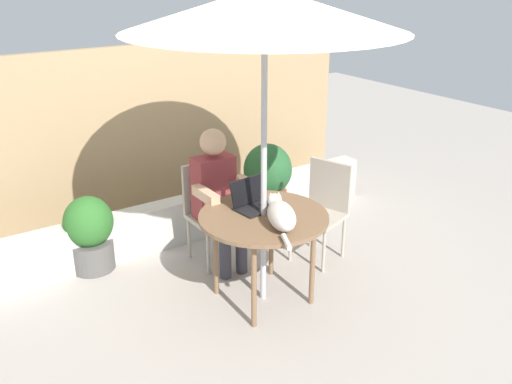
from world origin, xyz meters
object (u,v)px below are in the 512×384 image
object	(u,v)px
person_seated	(218,192)
potted_plant_near_fence	(268,179)
potted_plant_by_chair	(90,232)
patio_table	(264,223)
cat	(281,214)
chair_empty	(324,204)
patio_umbrella	(265,10)
chair_occupied	(209,205)
laptop	(251,200)

from	to	relation	value
person_seated	potted_plant_near_fence	bearing A→B (deg)	31.22
person_seated	potted_plant_by_chair	xyz separation A→B (m)	(-0.95, 0.54, -0.33)
patio_table	cat	world-z (taller)	cat
chair_empty	potted_plant_near_fence	bearing A→B (deg)	86.57
patio_table	potted_plant_near_fence	xyz separation A→B (m)	(0.90, 1.21, -0.23)
person_seated	patio_umbrella	bearing A→B (deg)	-90.00
person_seated	chair_occupied	bearing A→B (deg)	90.00
patio_umbrella	potted_plant_near_fence	distance (m)	2.31
patio_umbrella	cat	distance (m)	1.39
cat	potted_plant_near_fence	size ratio (longest dim) A/B	0.75
cat	potted_plant_near_fence	distance (m)	1.72
person_seated	cat	distance (m)	0.89
chair_empty	potted_plant_near_fence	size ratio (longest dim) A/B	1.10
patio_umbrella	chair_occupied	xyz separation A→B (m)	(0.00, 0.82, -1.67)
chair_occupied	potted_plant_near_fence	distance (m)	0.98
potted_plant_near_fence	potted_plant_by_chair	distance (m)	1.85
patio_table	potted_plant_by_chair	xyz separation A→B (m)	(-0.95, 1.21, -0.31)
chair_empty	laptop	xyz separation A→B (m)	(-0.84, -0.11, 0.28)
chair_empty	cat	world-z (taller)	cat
chair_occupied	patio_table	bearing A→B (deg)	-90.00
patio_table	potted_plant_by_chair	size ratio (longest dim) A/B	1.47
chair_empty	laptop	bearing A→B (deg)	-172.32
chair_occupied	laptop	world-z (taller)	laptop
potted_plant_by_chair	cat	bearing A→B (deg)	-56.22
patio_umbrella	potted_plant_by_chair	size ratio (longest dim) A/B	3.50
person_seated	cat	world-z (taller)	person_seated
patio_umbrella	potted_plant_near_fence	bearing A→B (deg)	53.47
person_seated	cat	bearing A→B (deg)	-89.98
person_seated	potted_plant_by_chair	world-z (taller)	person_seated
patio_table	patio_umbrella	size ratio (longest dim) A/B	0.42
person_seated	chair_empty	bearing A→B (deg)	-24.55
chair_occupied	laptop	distance (m)	0.71
chair_occupied	person_seated	world-z (taller)	person_seated
laptop	potted_plant_by_chair	distance (m)	1.48
laptop	cat	xyz separation A→B (m)	(-0.00, -0.38, 0.02)
chair_occupied	cat	bearing A→B (deg)	-89.98
chair_empty	person_seated	world-z (taller)	person_seated
patio_table	chair_empty	distance (m)	0.90
patio_umbrella	patio_table	bearing A→B (deg)	0.00
chair_empty	potted_plant_near_fence	world-z (taller)	chair_empty
person_seated	cat	xyz separation A→B (m)	(0.00, -0.88, 0.13)
patio_umbrella	chair_occupied	world-z (taller)	patio_umbrella
person_seated	laptop	xyz separation A→B (m)	(0.00, -0.50, 0.11)
cat	potted_plant_by_chair	xyz separation A→B (m)	(-0.95, 1.42, -0.46)
laptop	potted_plant_by_chair	xyz separation A→B (m)	(-0.95, 1.04, -0.44)
chair_empty	potted_plant_by_chair	size ratio (longest dim) A/B	1.31
potted_plant_by_chair	patio_table	bearing A→B (deg)	-51.85
chair_occupied	chair_empty	xyz separation A→B (m)	(0.84, -0.54, 0.00)
patio_umbrella	potted_plant_by_chair	world-z (taller)	patio_umbrella
chair_empty	laptop	world-z (taller)	laptop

